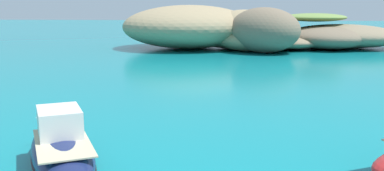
{
  "coord_description": "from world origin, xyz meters",
  "views": [
    {
      "loc": [
        3.49,
        -8.1,
        7.16
      ],
      "look_at": [
        1.09,
        16.68,
        2.49
      ],
      "focal_mm": 40.18,
      "sensor_mm": 36.0,
      "label": 1
    }
  ],
  "objects": [
    {
      "name": "islet_large",
      "position": [
        1.37,
        63.67,
        3.3
      ],
      "size": [
        33.3,
        26.43,
        7.22
      ],
      "color": "#9E8966",
      "rests_on": "ground"
    },
    {
      "name": "islet_small",
      "position": [
        19.07,
        66.72,
        1.89
      ],
      "size": [
        29.52,
        21.64,
        5.81
      ],
      "color": "#84755B",
      "rests_on": "ground"
    },
    {
      "name": "motorboat_navy",
      "position": [
        -4.06,
        9.54,
        0.87
      ],
      "size": [
        6.46,
        9.09,
        2.61
      ],
      "color": "navy",
      "rests_on": "ground"
    }
  ]
}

